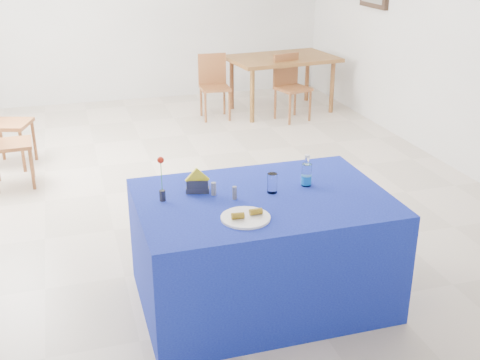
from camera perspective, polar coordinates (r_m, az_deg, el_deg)
The scene contains 15 objects.
floor at distance 6.05m, azimuth -2.11°, elevation -0.14°, with size 7.00×7.00×0.00m, color beige.
room_shell at distance 5.61m, azimuth -2.38°, elevation 16.58°, with size 7.00×7.00×7.00m.
plate at distance 3.54m, azimuth 0.53°, elevation -3.60°, with size 0.29×0.29×0.01m, color white.
drinking_glass at distance 3.87m, azimuth 3.08°, elevation -0.30°, with size 0.07×0.07×0.13m, color white.
salt_shaker at distance 3.84m, azimuth -2.52°, elevation -0.83°, with size 0.03×0.03×0.09m, color gray.
pepper_shaker at distance 3.78m, azimuth -0.52°, elevation -1.23°, with size 0.03×0.03×0.09m, color slate.
blue_table at distance 4.00m, azimuth 2.10°, elevation -6.55°, with size 1.60×1.10×0.76m.
water_bottle at distance 4.00m, azimuth 6.32°, elevation 0.44°, with size 0.07×0.07×0.21m.
napkin_holder at distance 3.88m, azimuth -4.05°, elevation -0.52°, with size 0.16×0.10×0.17m.
rose_vase at distance 3.75m, azimuth -7.44°, elevation -0.07°, with size 0.04×0.04×0.29m.
oak_table at distance 8.36m, azimuth 4.00°, elevation 11.06°, with size 1.51×1.07×0.76m.
chair_bg_left at distance 8.10m, azimuth -2.52°, elevation 9.32°, with size 0.39×0.39×0.84m.
chair_bg_right at distance 8.03m, azimuth 4.73°, elevation 9.23°, with size 0.47×0.47×0.86m.
chair_win_a at distance 6.20m, azimuth -21.73°, elevation 3.71°, with size 0.40×0.40×0.86m.
banana_pieces at distance 3.52m, azimuth 0.68°, elevation -3.21°, with size 0.20×0.07×0.04m.
Camera 1 is at (-1.39, -5.41, 2.32)m, focal length 45.00 mm.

